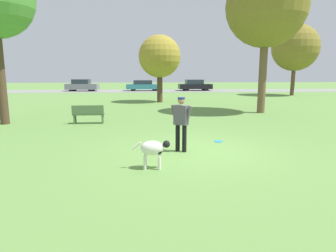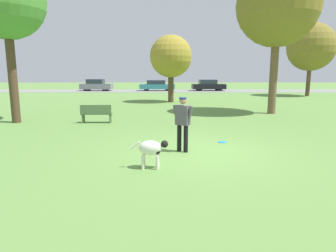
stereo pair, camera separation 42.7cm
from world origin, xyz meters
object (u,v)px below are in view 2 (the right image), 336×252
object	(u,v)px
tree_near_left	(6,1)
person	(183,120)
tree_mid_center	(171,57)
parked_car_teal	(157,85)
park_bench	(96,113)
tree_far_right	(311,47)
tree_near_right	(278,6)
parked_car_grey	(96,85)
frisbee	(222,142)
dog	(152,149)
parked_car_black	(208,85)

from	to	relation	value
tree_near_left	person	bearing A→B (deg)	-35.20
tree_mid_center	parked_car_teal	xyz separation A→B (m)	(-1.50, 14.54, -2.79)
park_bench	tree_near_left	bearing A→B (deg)	-3.68
tree_far_right	tree_near_right	bearing A→B (deg)	-122.24
parked_car_grey	parked_car_teal	bearing A→B (deg)	3.79
frisbee	parked_car_teal	xyz separation A→B (m)	(-2.97, 28.10, 0.65)
park_bench	tree_near_right	bearing A→B (deg)	-162.42
dog	tree_far_right	distance (m)	26.78
tree_mid_center	tree_far_right	xyz separation A→B (m)	(13.48, 6.04, 1.20)
tree_mid_center	parked_car_teal	bearing A→B (deg)	95.88
tree_near_left	parked_car_teal	size ratio (longest dim) A/B	1.61
frisbee	parked_car_black	distance (m)	28.27
tree_near_right	parked_car_grey	xyz separation A→B (m)	(-14.60, 20.91, -5.07)
person	parked_car_grey	distance (m)	30.51
tree_near_right	tree_mid_center	bearing A→B (deg)	130.42
tree_far_right	parked_car_teal	xyz separation A→B (m)	(-14.98, 8.50, -3.99)
frisbee	tree_near_right	xyz separation A→B (m)	(4.09, 7.04, 5.76)
parked_car_grey	parked_car_black	xyz separation A→B (m)	(13.99, 0.10, -0.02)
tree_near_left	parked_car_teal	distance (m)	25.18
frisbee	park_bench	bearing A→B (deg)	142.29
tree_mid_center	dog	bearing A→B (deg)	-92.61
dog	park_bench	bearing A→B (deg)	116.43
tree_near_left	park_bench	size ratio (longest dim) A/B	5.02
tree_far_right	parked_car_black	bearing A→B (deg)	135.27
parked_car_grey	park_bench	xyz separation A→B (m)	(5.47, -24.05, -0.25)
person	parked_car_black	world-z (taller)	person
parked_car_black	parked_car_teal	bearing A→B (deg)	177.02
frisbee	parked_car_grey	xyz separation A→B (m)	(-10.51, 27.95, 0.69)
tree_near_left	tree_far_right	size ratio (longest dim) A/B	1.02
frisbee	tree_near_left	xyz separation A→B (m)	(-8.78, 4.05, 5.32)
tree_far_right	park_bench	world-z (taller)	tree_far_right
tree_near_left	parked_car_grey	world-z (taller)	tree_near_left
tree_mid_center	parked_car_grey	bearing A→B (deg)	122.15
tree_far_right	parked_car_grey	distance (m)	24.34
tree_near_left	parked_car_grey	distance (m)	24.41
tree_mid_center	tree_far_right	size ratio (longest dim) A/B	0.73
dog	tree_far_right	world-z (taller)	tree_far_right
parked_car_black	dog	bearing A→B (deg)	-103.01
tree_mid_center	parked_car_black	world-z (taller)	tree_mid_center
tree_near_left	tree_mid_center	world-z (taller)	tree_near_left
frisbee	parked_car_teal	size ratio (longest dim) A/B	0.06
frisbee	tree_mid_center	bearing A→B (deg)	96.19
tree_near_right	parked_car_grey	world-z (taller)	tree_near_right
tree_near_right	park_bench	distance (m)	11.02
dog	tree_near_right	xyz separation A→B (m)	(6.30, 9.74, 5.29)
person	dog	size ratio (longest dim) A/B	1.71
dog	tree_far_right	size ratio (longest dim) A/B	0.13
frisbee	tree_far_right	xyz separation A→B (m)	(12.01, 19.60, 4.64)
parked_car_black	frisbee	bearing A→B (deg)	-99.59
person	parked_car_black	distance (m)	29.62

